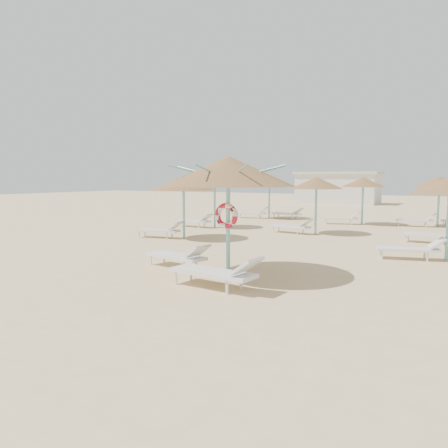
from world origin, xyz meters
The scene contains 6 objects.
ground centered at (0.00, 0.00, 0.00)m, with size 120.00×120.00×0.00m, color tan.
main_palapa centered at (0.41, -0.06, 2.77)m, with size 3.55×3.55×3.18m.
lounger_main_a centered at (-1.25, 0.04, 0.36)m, with size 2.17×0.99×0.76m.
lounger_main_b centered at (0.92, -1.47, 0.40)m, with size 2.39×0.95×0.85m.
palapa_field centered at (2.24, 10.16, 2.31)m, with size 19.81×13.32×2.71m.
service_hut centered at (-6.00, 35.00, 1.64)m, with size 8.40×4.40×3.25m.
Camera 1 is at (6.02, -10.19, 2.60)m, focal length 35.00 mm.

